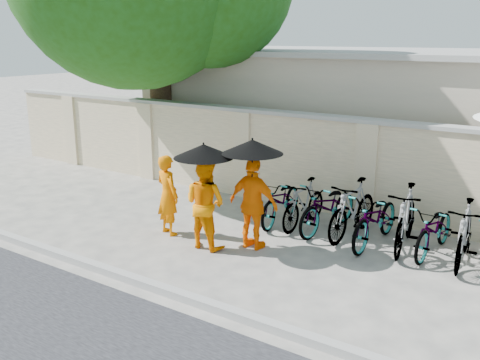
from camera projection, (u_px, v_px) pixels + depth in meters
The scene contains 17 objects.
ground at pixel (195, 246), 9.67m from camera, with size 80.00×80.00×0.00m, color #B2AB9E.
kerb at pixel (126, 277), 8.29m from camera, with size 40.00×0.16×0.12m, color #9C9B99.
compound_wall at pixel (323, 165), 11.44m from camera, with size 20.00×0.30×2.00m, color beige.
building_behind at pixel (423, 119), 13.79m from camera, with size 14.00×6.00×3.20m, color #C0B099.
monk_left at pixel (168, 195), 10.09m from camera, with size 0.56×0.37×1.54m, color orange.
monk_center at pixel (205, 203), 9.45m from camera, with size 0.79×0.62×1.63m, color orange.
parasol_center at pixel (204, 151), 9.10m from camera, with size 1.04×1.04×0.98m.
monk_right at pixel (254, 204), 9.37m from camera, with size 0.97×0.40×1.66m, color #FF7203.
parasol_right at pixel (252, 147), 9.03m from camera, with size 1.06×1.06×1.05m.
bike_0 at pixel (281, 200), 10.78m from camera, with size 0.62×1.78×0.93m, color #96959E.
bike_1 at pixel (304, 204), 10.51m from camera, with size 0.45×1.60×0.96m, color #96959E.
bike_2 at pixel (328, 207), 10.29m from camera, with size 0.66×1.88×0.99m, color #96959E.
bike_3 at pixel (353, 209), 9.98m from camera, with size 0.52×1.82×1.10m, color #96959E.
bike_4 at pixel (376, 219), 9.62m from camera, with size 0.66×1.88×0.99m, color #96959E.
bike_5 at pixel (406, 218), 9.41m from camera, with size 0.53×1.89×1.14m, color #96959E.
bike_6 at pixel (435, 229), 9.20m from camera, with size 0.60×1.73×0.91m, color #96959E.
bike_7 at pixel (464, 234), 8.81m from camera, with size 0.49×1.75×1.05m, color #96959E.
Camera 1 is at (5.70, -7.04, 3.68)m, focal length 40.00 mm.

